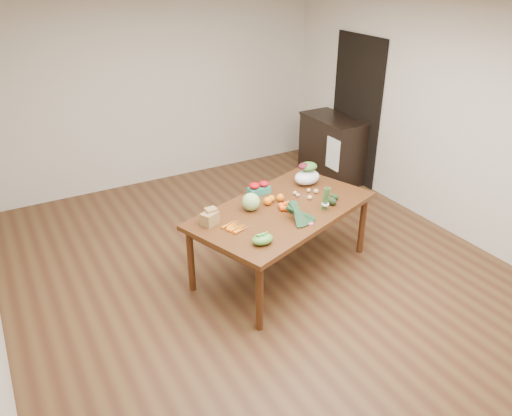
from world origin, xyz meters
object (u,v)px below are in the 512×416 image
cabbage (251,202)px  salad_bag (307,175)px  kale_bunch (303,214)px  asparagus_bundle (326,199)px  cabinet (331,148)px  dining_table (282,240)px  mandarin_cluster (288,205)px  paper_bag (210,217)px

cabbage → salad_bag: bearing=15.9°
kale_bunch → asparagus_bundle: size_ratio=1.60×
cabbage → kale_bunch: (0.31, -0.46, -0.01)m
salad_bag → cabbage: bearing=-164.1°
kale_bunch → cabinet: bearing=27.7°
dining_table → asparagus_bundle: size_ratio=7.68×
cabinet → mandarin_cluster: 2.67m
cabinet → mandarin_cluster: size_ratio=5.67×
dining_table → kale_bunch: size_ratio=4.80×
asparagus_bundle → cabbage: bearing=131.9°
asparagus_bundle → salad_bag: 0.64m
cabbage → kale_bunch: cabbage is taller
asparagus_bundle → mandarin_cluster: bearing=130.7°
salad_bag → cabinet: bearing=44.2°
kale_bunch → paper_bag: bearing=134.6°
cabinet → asparagus_bundle: bearing=-129.1°
mandarin_cluster → kale_bunch: kale_bunch is taller
cabinet → cabbage: (-2.28, -1.63, 0.37)m
dining_table → cabinet: (1.98, 1.75, 0.10)m
cabinet → salad_bag: salad_bag is taller
mandarin_cluster → kale_bunch: bearing=-94.6°
salad_bag → asparagus_bundle: bearing=-107.9°
dining_table → mandarin_cluster: bearing=-75.9°
cabbage → mandarin_cluster: size_ratio=1.02×
asparagus_bundle → cabinet: bearing=31.8°
kale_bunch → salad_bag: size_ratio=1.33×
dining_table → mandarin_cluster: size_ratio=10.67×
asparagus_bundle → kale_bunch: bearing=176.9°
dining_table → paper_bag: 0.91m
salad_bag → kale_bunch: bearing=-127.4°
paper_bag → mandarin_cluster: 0.83m
cabinet → paper_bag: size_ratio=4.76×
paper_bag → mandarin_cluster: (0.82, -0.11, -0.03)m
paper_bag → kale_bunch: (0.80, -0.40, 0.00)m
paper_bag → kale_bunch: size_ratio=0.54×
kale_bunch → asparagus_bundle: asparagus_bundle is taller
paper_bag → dining_table: bearing=-4.2°
paper_bag → salad_bag: salad_bag is taller
asparagus_bundle → paper_bag: bearing=146.3°
cabinet → asparagus_bundle: 2.60m
dining_table → asparagus_bundle: 0.66m
dining_table → asparagus_bundle: bearing=-53.1°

